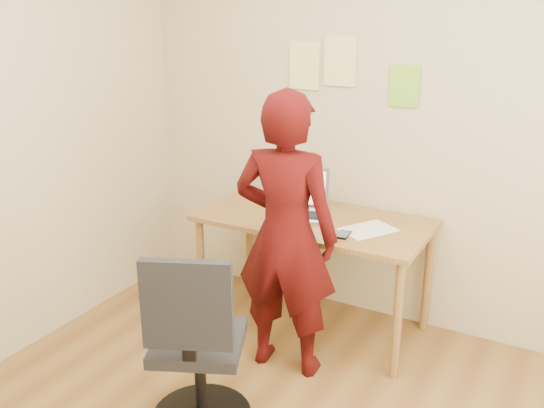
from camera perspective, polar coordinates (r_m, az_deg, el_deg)
The scene contains 10 objects.
room at distance 2.22m, azimuth -2.93°, elevation 1.18°, with size 3.58×3.58×2.78m.
desk at distance 3.75m, azimuth 3.96°, elevation -2.57°, with size 1.40×0.70×0.74m.
laptop at distance 3.77m, azimuth 2.45°, elevation -0.13°, with size 0.45×0.43×0.26m.
paper_sheet at distance 3.57m, azimuth 9.04°, elevation -2.40°, with size 0.22×0.31×0.00m, color white.
phone at distance 3.46m, azimuth 6.74°, elevation -2.89°, with size 0.08×0.13×0.01m.
wall_note_left at distance 3.95m, azimuth 3.06°, elevation 12.87°, with size 0.21×0.00×0.30m, color #F5E492.
wall_note_mid at distance 3.84m, azimuth 6.42°, elevation 13.20°, with size 0.21×0.00×0.30m, color #F5E492.
wall_note_right at distance 3.72m, azimuth 12.35°, elevation 10.74°, with size 0.18×0.00×0.24m, color #85D02E.
office_chair at distance 2.99m, azimuth -7.13°, elevation -13.92°, with size 0.56×0.57×0.96m.
person at distance 3.28m, azimuth 1.30°, elevation -3.02°, with size 0.58×0.38×1.60m, color #3C0808.
Camera 1 is at (1.12, -1.79, 2.02)m, focal length 40.00 mm.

